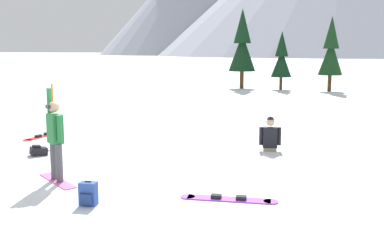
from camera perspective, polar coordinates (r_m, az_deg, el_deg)
The scene contains 11 objects.
ground_plane at distance 10.95m, azimuth -10.35°, elevation -6.78°, with size 800.00×800.00×0.00m, color white.
snowboarder_foreground at distance 10.52m, azimuth -16.60°, elevation -2.16°, with size 1.45×1.01×2.06m.
snowboarder_midground at distance 13.63m, azimuth 9.60°, elevation -2.19°, with size 0.93×1.85×1.01m.
loose_snowboard_far_spare at distance 16.30m, azimuth -18.04°, elevation -1.88°, with size 0.30×1.80×0.09m.
loose_snowboard_near_right at distance 9.11m, azimuth 4.57°, elevation -9.73°, with size 1.93×0.66×0.09m.
backpack_black at distance 13.43m, azimuth -18.51°, elevation -3.62°, with size 0.54×0.56×0.30m.
backpack_blue at distance 8.95m, azimuth -12.77°, elevation -8.95°, with size 0.35×0.31×0.47m.
trail_marker_pole at distance 17.75m, azimuth -16.90°, elevation 1.66°, with size 0.06×0.06×1.67m, color orange.
pine_tree_leaning at distance 34.27m, azimuth 11.06°, elevation 7.58°, with size 1.48×1.48×4.25m.
pine_tree_broad at distance 33.71m, azimuth 16.87°, elevation 8.25°, with size 1.68×1.68×5.23m.
pine_tree_tall at distance 34.99m, azimuth 6.26°, elevation 9.22°, with size 2.02×2.02×5.95m.
Camera 1 is at (5.68, -8.90, 2.90)m, focal length 42.96 mm.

